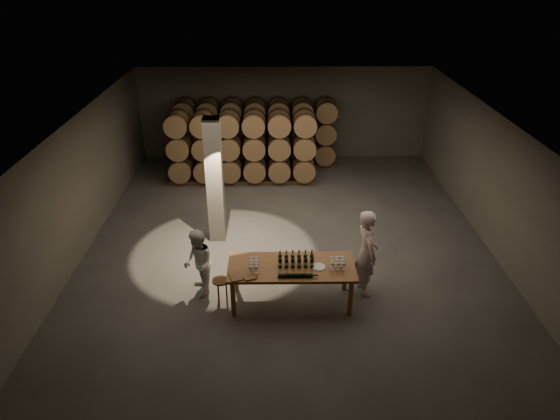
{
  "coord_description": "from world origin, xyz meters",
  "views": [
    {
      "loc": [
        -0.33,
        -11.0,
        6.57
      ],
      "look_at": [
        -0.21,
        -0.39,
        1.1
      ],
      "focal_mm": 32.0,
      "sensor_mm": 36.0,
      "label": 1
    }
  ],
  "objects_px": {
    "person_woman": "(198,263)",
    "plate": "(318,267)",
    "person_man": "(366,252)",
    "tasting_table": "(291,270)",
    "bottle_cluster": "(296,261)",
    "notebook_near": "(250,277)",
    "stool": "(221,284)"
  },
  "relations": [
    {
      "from": "notebook_near",
      "to": "tasting_table",
      "type": "bearing_deg",
      "value": 6.62
    },
    {
      "from": "bottle_cluster",
      "to": "stool",
      "type": "height_order",
      "value": "bottle_cluster"
    },
    {
      "from": "bottle_cluster",
      "to": "person_woman",
      "type": "relative_size",
      "value": 0.48
    },
    {
      "from": "plate",
      "to": "notebook_near",
      "type": "distance_m",
      "value": 1.43
    },
    {
      "from": "tasting_table",
      "to": "person_woman",
      "type": "xyz_separation_m",
      "value": [
        -1.95,
        0.33,
        -0.04
      ]
    },
    {
      "from": "tasting_table",
      "to": "person_woman",
      "type": "distance_m",
      "value": 1.98
    },
    {
      "from": "tasting_table",
      "to": "bottle_cluster",
      "type": "height_order",
      "value": "bottle_cluster"
    },
    {
      "from": "person_woman",
      "to": "plate",
      "type": "bearing_deg",
      "value": 62.23
    },
    {
      "from": "plate",
      "to": "bottle_cluster",
      "type": "bearing_deg",
      "value": 170.84
    },
    {
      "from": "bottle_cluster",
      "to": "person_man",
      "type": "bearing_deg",
      "value": 13.0
    },
    {
      "from": "notebook_near",
      "to": "bottle_cluster",
      "type": "bearing_deg",
      "value": 5.71
    },
    {
      "from": "bottle_cluster",
      "to": "stool",
      "type": "bearing_deg",
      "value": -178.85
    },
    {
      "from": "stool",
      "to": "person_woman",
      "type": "xyz_separation_m",
      "value": [
        -0.49,
        0.34,
        0.29
      ]
    },
    {
      "from": "bottle_cluster",
      "to": "notebook_near",
      "type": "bearing_deg",
      "value": -154.78
    },
    {
      "from": "notebook_near",
      "to": "person_man",
      "type": "relative_size",
      "value": 0.12
    },
    {
      "from": "bottle_cluster",
      "to": "plate",
      "type": "bearing_deg",
      "value": -9.16
    },
    {
      "from": "tasting_table",
      "to": "notebook_near",
      "type": "bearing_deg",
      "value": -153.87
    },
    {
      "from": "plate",
      "to": "person_man",
      "type": "height_order",
      "value": "person_man"
    },
    {
      "from": "person_man",
      "to": "person_woman",
      "type": "height_order",
      "value": "person_man"
    },
    {
      "from": "person_man",
      "to": "person_woman",
      "type": "bearing_deg",
      "value": 81.01
    },
    {
      "from": "tasting_table",
      "to": "stool",
      "type": "bearing_deg",
      "value": -179.83
    },
    {
      "from": "stool",
      "to": "plate",
      "type": "bearing_deg",
      "value": -1.2
    },
    {
      "from": "plate",
      "to": "person_man",
      "type": "xyz_separation_m",
      "value": [
        1.04,
        0.42,
        0.07
      ]
    },
    {
      "from": "person_woman",
      "to": "bottle_cluster",
      "type": "bearing_deg",
      "value": 62.35
    },
    {
      "from": "notebook_near",
      "to": "person_woman",
      "type": "xyz_separation_m",
      "value": [
        -1.12,
        0.74,
        -0.16
      ]
    },
    {
      "from": "tasting_table",
      "to": "bottle_cluster",
      "type": "xyz_separation_m",
      "value": [
        0.09,
        0.03,
        0.22
      ]
    },
    {
      "from": "tasting_table",
      "to": "notebook_near",
      "type": "distance_m",
      "value": 0.94
    },
    {
      "from": "plate",
      "to": "notebook_near",
      "type": "bearing_deg",
      "value": -165.29
    },
    {
      "from": "bottle_cluster",
      "to": "notebook_near",
      "type": "height_order",
      "value": "bottle_cluster"
    },
    {
      "from": "stool",
      "to": "bottle_cluster",
      "type": "bearing_deg",
      "value": 1.15
    },
    {
      "from": "person_woman",
      "to": "tasting_table",
      "type": "bearing_deg",
      "value": 61.19
    },
    {
      "from": "plate",
      "to": "notebook_near",
      "type": "xyz_separation_m",
      "value": [
        -1.38,
        -0.36,
        0.01
      ]
    }
  ]
}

